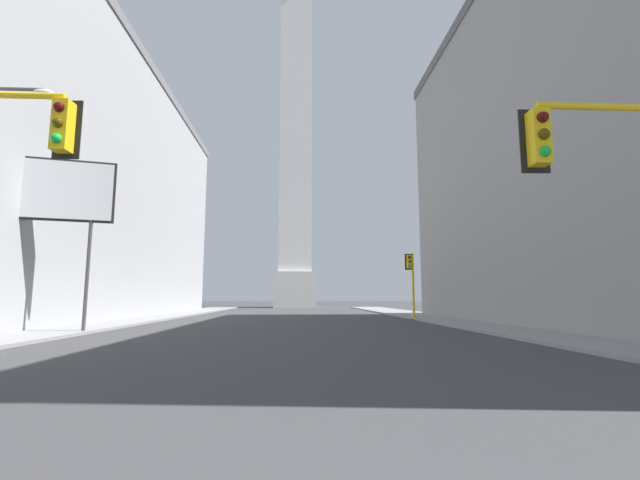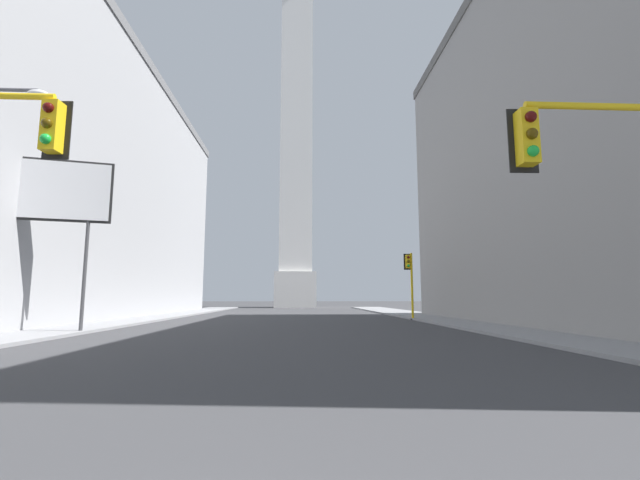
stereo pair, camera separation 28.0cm
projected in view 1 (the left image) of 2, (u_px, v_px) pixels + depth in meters
The scene contains 5 objects.
sidewalk_left at pixel (101, 324), 27.89m from camera, with size 5.00×92.22×0.15m, color gray.
sidewalk_right at pixel (471, 323), 29.16m from camera, with size 5.00×92.22×0.15m, color gray.
obelisk at pixel (296, 135), 81.52m from camera, with size 7.40×7.40×68.08m.
traffic_light_mid_right at pixel (411, 276), 34.88m from camera, with size 0.78×0.50×5.41m.
billboard_sign at pixel (45, 193), 21.68m from camera, with size 6.36×1.75×8.90m.
Camera 1 is at (0.50, -1.41, 1.81)m, focal length 24.00 mm.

